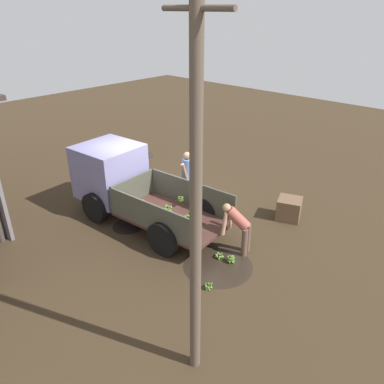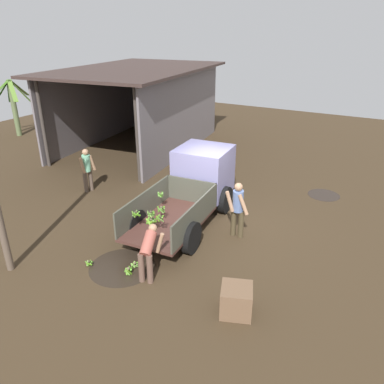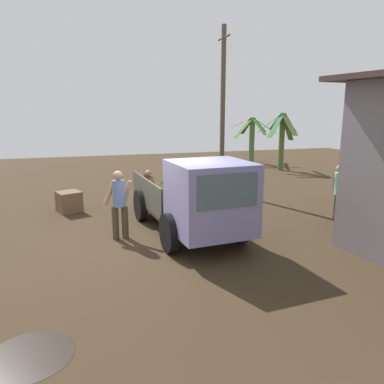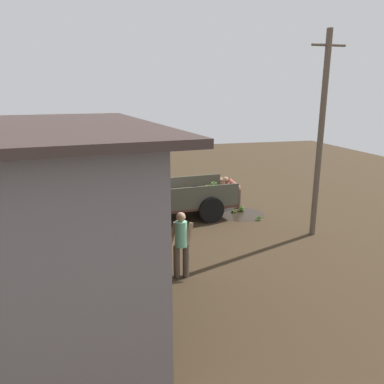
% 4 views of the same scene
% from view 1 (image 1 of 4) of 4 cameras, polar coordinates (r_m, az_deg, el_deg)
% --- Properties ---
extents(ground, '(36.00, 36.00, 0.00)m').
position_cam_1_polar(ground, '(11.92, -6.02, -2.22)').
color(ground, '#3B2C1C').
extents(mud_patch_0, '(1.71, 1.71, 0.01)m').
position_cam_1_polar(mud_patch_0, '(9.33, 3.94, -11.14)').
color(mud_patch_0, black).
rests_on(mud_patch_0, ground).
extents(mud_patch_1, '(1.14, 1.14, 0.01)m').
position_cam_1_polar(mud_patch_1, '(16.07, -7.90, 5.47)').
color(mud_patch_1, black).
rests_on(mud_patch_1, ground).
extents(mud_patch_2, '(0.90, 0.90, 0.01)m').
position_cam_1_polar(mud_patch_2, '(10.98, -9.70, -5.15)').
color(mud_patch_2, black).
rests_on(mud_patch_2, ground).
extents(cargo_truck, '(4.91, 2.27, 2.04)m').
position_cam_1_polar(cargo_truck, '(11.27, -10.78, 1.83)').
color(cargo_truck, '#4B2C25').
rests_on(cargo_truck, ground).
extents(utility_pole, '(1.06, 0.18, 6.12)m').
position_cam_1_polar(utility_pole, '(5.26, 0.58, -2.65)').
color(utility_pole, brown).
rests_on(utility_pole, ground).
extents(person_foreground_visitor, '(0.37, 0.74, 1.71)m').
position_cam_1_polar(person_foreground_visitor, '(11.75, -0.81, 2.67)').
color(person_foreground_visitor, '#473C26').
rests_on(person_foreground_visitor, ground).
extents(person_worker_loading, '(0.78, 0.64, 1.28)m').
position_cam_1_polar(person_worker_loading, '(9.48, 7.12, -5.06)').
color(person_worker_loading, brown).
rests_on(person_worker_loading, ground).
extents(banana_bunch_on_ground_0, '(0.22, 0.21, 0.14)m').
position_cam_1_polar(banana_bunch_on_ground_0, '(9.55, 4.18, -9.63)').
color(banana_bunch_on_ground_0, brown).
rests_on(banana_bunch_on_ground_0, ground).
extents(banana_bunch_on_ground_1, '(0.21, 0.21, 0.16)m').
position_cam_1_polar(banana_bunch_on_ground_1, '(8.62, 2.52, -14.07)').
color(banana_bunch_on_ground_1, '#463F2D').
rests_on(banana_bunch_on_ground_1, ground).
extents(banana_bunch_on_ground_2, '(0.22, 0.23, 0.21)m').
position_cam_1_polar(banana_bunch_on_ground_2, '(9.41, 5.97, -10.09)').
color(banana_bunch_on_ground_2, brown).
rests_on(banana_bunch_on_ground_2, ground).
extents(wooden_crate_0, '(0.86, 0.86, 0.64)m').
position_cam_1_polar(wooden_crate_0, '(11.43, 14.56, -2.49)').
color(wooden_crate_0, brown).
rests_on(wooden_crate_0, ground).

